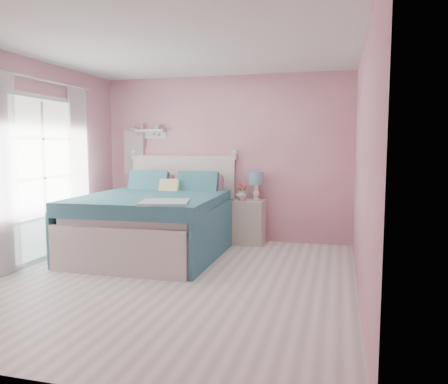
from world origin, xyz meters
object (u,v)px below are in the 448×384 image
at_px(bed, 156,222).
at_px(teacup, 242,199).
at_px(vase, 241,194).
at_px(nightstand, 249,222).
at_px(table_lamp, 256,180).

bearing_deg(bed, teacup, 33.72).
distance_m(bed, teacup, 1.35).
height_order(vase, teacup, vase).
bearing_deg(nightstand, table_lamp, 46.09).
height_order(bed, table_lamp, bed).
distance_m(nightstand, table_lamp, 0.65).
height_order(nightstand, table_lamp, table_lamp).
bearing_deg(bed, table_lamp, 36.88).
height_order(bed, vase, bed).
distance_m(nightstand, teacup, 0.40).
height_order(nightstand, teacup, teacup).
relative_size(nightstand, teacup, 7.59).
bearing_deg(teacup, table_lamp, 54.09).
xyz_separation_m(nightstand, table_lamp, (0.09, 0.09, 0.64)).
xyz_separation_m(table_lamp, vase, (-0.21, -0.07, -0.21)).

